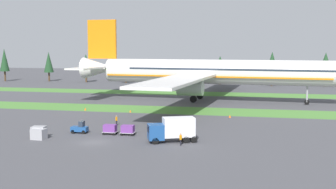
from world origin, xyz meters
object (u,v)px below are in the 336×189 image
Objects in this scene: airliner at (205,72)px; uld_container_1 at (39,134)px; baggage_tug at (80,128)px; taxiway_marker_1 at (230,116)px; taxiway_marker_2 at (130,111)px; ground_crew_marshaller at (116,120)px; cargo_dolly_second at (128,129)px; cargo_dolly_lead at (110,129)px; uld_container_0 at (39,132)px; ground_crew_loader at (181,139)px; taxiway_marker_0 at (85,109)px; catering_truck at (172,129)px.

uld_container_1 is (-17.96, -51.37, -6.69)m from airliner.
taxiway_marker_1 is (22.19, 20.64, -0.52)m from baggage_tug.
uld_container_1 reaches higher than taxiway_marker_2.
cargo_dolly_second is at bearing 30.87° from ground_crew_marshaller.
cargo_dolly_lead is 10.76m from uld_container_0.
ground_crew_loader is 0.87× the size of uld_container_0.
taxiway_marker_1 is (17.16, 20.53, -0.63)m from cargo_dolly_lead.
ground_crew_marshaller is at bearing -145.85° from taxiway_marker_1.
baggage_tug reaches higher than cargo_dolly_second.
baggage_tug is (-13.89, -45.69, -6.66)m from airliner.
uld_container_1 is 29.19m from taxiway_marker_2.
ground_crew_loader is 39.27m from taxiway_marker_0.
cargo_dolly_lead is at bearing 90.00° from cargo_dolly_second.
taxiway_marker_1 is at bearing -37.95° from catering_truck.
cargo_dolly_second is 29.15m from taxiway_marker_0.
cargo_dolly_lead is 1.00× the size of cargo_dolly_second.
ground_crew_marshaller is 19.12m from ground_crew_loader.
taxiway_marker_2 is (5.31, 28.70, -0.52)m from uld_container_1.
ground_crew_marshaller is (-1.62, 7.79, 0.03)m from cargo_dolly_lead.
uld_container_1 is at bearing 143.18° from baggage_tug.
taxiway_marker_2 is at bearing 5.97° from catering_truck.
uld_container_0 is (-20.35, -1.45, -1.07)m from catering_truck.
baggage_tug is 16.15m from catering_truck.
ground_crew_marshaller and ground_crew_loader have the same top height.
taxiway_marker_1 is (18.78, 12.74, -0.66)m from ground_crew_marshaller.
airliner is 143.37× the size of taxiway_marker_1.
ground_crew_marshaller is 15.50m from uld_container_1.
airliner is at bearing -12.19° from cargo_dolly_lead.
ground_crew_loader is 3.31× the size of taxiway_marker_2.
cargo_dolly_second is (7.92, 0.16, 0.10)m from baggage_tug.
cargo_dolly_second reaches higher than taxiway_marker_1.
taxiway_marker_1 is at bearing 45.07° from uld_container_1.
catering_truck is at bearing 48.44° from ground_crew_marshaller.
taxiway_marker_1 is at bearing -5.70° from taxiway_marker_0.
cargo_dolly_second is at bearing 43.34° from catering_truck.
uld_container_1 is (-19.84, -2.40, -1.17)m from catering_truck.
catering_truck is 36.83m from taxiway_marker_0.
uld_container_1 is 29.89m from taxiway_marker_0.
catering_truck reaches higher than ground_crew_loader.
taxiway_marker_2 is at bearing 15.10° from cargo_dolly_second.
taxiway_marker_0 is at bearing -141.02° from ground_crew_marshaller.
catering_truck is 2.67m from ground_crew_loader.
cargo_dolly_second is 1.12× the size of uld_container_0.
cargo_dolly_second reaches higher than taxiway_marker_0.
ground_crew_loader reaches higher than taxiway_marker_0.
airliner is at bearing 108.33° from taxiway_marker_1.
ground_crew_marshaller is 1.00× the size of ground_crew_loader.
ground_crew_marshaller is at bearing -11.01° from airliner.
airliner is 48.21m from baggage_tug.
ground_crew_marshaller reaches higher than cargo_dolly_lead.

